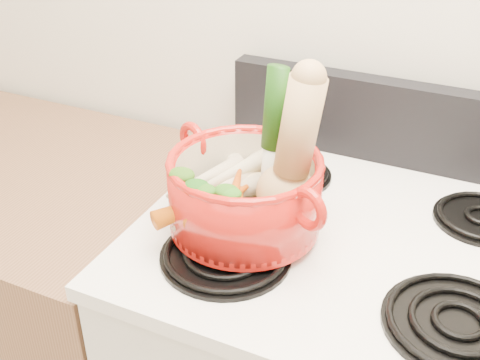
% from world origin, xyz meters
% --- Properties ---
extents(cooktop, '(0.78, 0.67, 0.03)m').
position_xyz_m(cooktop, '(0.00, 1.40, 0.93)').
color(cooktop, white).
rests_on(cooktop, stove_body).
extents(control_backsplash, '(0.76, 0.05, 0.18)m').
position_xyz_m(control_backsplash, '(0.00, 1.70, 1.04)').
color(control_backsplash, black).
rests_on(control_backsplash, cooktop).
extents(burner_front_left, '(0.22, 0.22, 0.02)m').
position_xyz_m(burner_front_left, '(-0.19, 1.24, 0.96)').
color(burner_front_left, black).
rests_on(burner_front_left, cooktop).
extents(burner_front_right, '(0.22, 0.22, 0.02)m').
position_xyz_m(burner_front_right, '(0.19, 1.24, 0.96)').
color(burner_front_right, black).
rests_on(burner_front_right, cooktop).
extents(burner_back_left, '(0.17, 0.17, 0.02)m').
position_xyz_m(burner_back_left, '(-0.19, 1.54, 0.96)').
color(burner_back_left, black).
rests_on(burner_back_left, cooktop).
extents(dutch_oven, '(0.35, 0.35, 0.13)m').
position_xyz_m(dutch_oven, '(-0.19, 1.32, 1.03)').
color(dutch_oven, '#B6170F').
rests_on(dutch_oven, burner_front_left).
extents(pot_handle_left, '(0.07, 0.05, 0.07)m').
position_xyz_m(pot_handle_left, '(-0.33, 1.38, 1.08)').
color(pot_handle_left, '#B6170F').
rests_on(pot_handle_left, dutch_oven).
extents(pot_handle_right, '(0.07, 0.05, 0.07)m').
position_xyz_m(pot_handle_right, '(-0.06, 1.26, 1.08)').
color(pot_handle_right, '#B6170F').
rests_on(pot_handle_right, dutch_oven).
extents(squash, '(0.15, 0.13, 0.27)m').
position_xyz_m(squash, '(-0.12, 1.35, 1.12)').
color(squash, tan).
rests_on(squash, dutch_oven).
extents(leek, '(0.05, 0.07, 0.27)m').
position_xyz_m(leek, '(-0.16, 1.37, 1.13)').
color(leek, beige).
rests_on(leek, dutch_oven).
extents(ginger, '(0.09, 0.08, 0.04)m').
position_xyz_m(ginger, '(-0.20, 1.38, 1.01)').
color(ginger, tan).
rests_on(ginger, dutch_oven).
extents(parsnip_0, '(0.11, 0.25, 0.07)m').
position_xyz_m(parsnip_0, '(-0.24, 1.33, 1.02)').
color(parsnip_0, beige).
rests_on(parsnip_0, dutch_oven).
extents(parsnip_1, '(0.15, 0.15, 0.05)m').
position_xyz_m(parsnip_1, '(-0.25, 1.31, 1.02)').
color(parsnip_1, beige).
rests_on(parsnip_1, dutch_oven).
extents(parsnip_2, '(0.12, 0.20, 0.06)m').
position_xyz_m(parsnip_2, '(-0.24, 1.38, 1.03)').
color(parsnip_2, beige).
rests_on(parsnip_2, dutch_oven).
extents(parsnip_3, '(0.11, 0.15, 0.05)m').
position_xyz_m(parsnip_3, '(-0.28, 1.34, 1.03)').
color(parsnip_3, beige).
rests_on(parsnip_3, dutch_oven).
extents(parsnip_4, '(0.13, 0.19, 0.05)m').
position_xyz_m(parsnip_4, '(-0.24, 1.36, 1.04)').
color(parsnip_4, beige).
rests_on(parsnip_4, dutch_oven).
extents(carrot_0, '(0.06, 0.14, 0.04)m').
position_xyz_m(carrot_0, '(-0.19, 1.26, 1.01)').
color(carrot_0, '#C24909').
rests_on(carrot_0, dutch_oven).
extents(carrot_1, '(0.12, 0.16, 0.05)m').
position_xyz_m(carrot_1, '(-0.25, 1.26, 1.02)').
color(carrot_1, '#C65909').
rests_on(carrot_1, dutch_oven).
extents(carrot_2, '(0.07, 0.15, 0.04)m').
position_xyz_m(carrot_2, '(-0.19, 1.29, 1.02)').
color(carrot_2, '#C55E09').
rests_on(carrot_2, dutch_oven).
extents(carrot_3, '(0.07, 0.15, 0.04)m').
position_xyz_m(carrot_3, '(-0.21, 1.27, 1.03)').
color(carrot_3, '#D2640A').
rests_on(carrot_3, dutch_oven).
extents(carrot_4, '(0.08, 0.16, 0.04)m').
position_xyz_m(carrot_4, '(-0.20, 1.29, 1.04)').
color(carrot_4, '#D2440A').
rests_on(carrot_4, dutch_oven).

